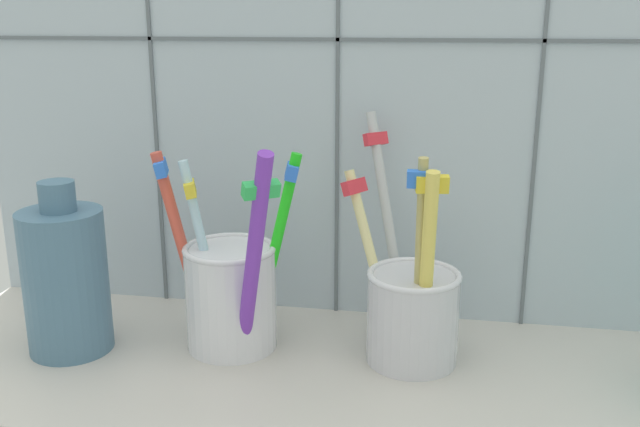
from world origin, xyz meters
The scene contains 5 objects.
counter_slab centered at (0.00, 0.00, 1.00)cm, with size 64.00×22.00×2.00cm, color #BCB7AD.
tile_wall_back centered at (0.00, 12.00, 22.50)cm, with size 64.00×2.20×45.00cm.
toothbrush_cup_left centered at (-7.00, 2.50, 6.88)cm, with size 11.46×11.18×17.19cm.
toothbrush_cup_right centered at (6.96, 2.78, 6.34)cm, with size 9.41×10.93×18.11cm.
ceramic_vase centered at (-19.43, 0.46, 7.86)cm, with size 6.41×6.41×13.56cm.
Camera 1 is at (8.68, -46.33, 27.36)cm, focal length 39.34 mm.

